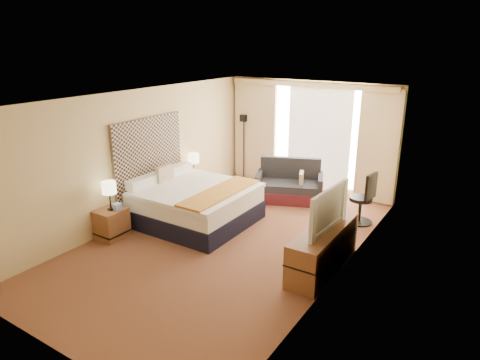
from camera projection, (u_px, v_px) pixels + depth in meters
The scene contains 21 objects.
floor at pixel (228, 240), 7.81m from camera, with size 4.20×7.00×0.02m, color maroon.
ceiling at pixel (227, 97), 6.99m from camera, with size 4.20×7.00×0.02m, color silver.
wall_back at pixel (310, 136), 10.20m from camera, with size 4.20×0.02×2.60m, color #D2B980.
wall_front at pixel (44, 253), 4.61m from camera, with size 4.20×0.02×2.60m, color #D2B980.
wall_left at pixel (140, 156), 8.48m from camera, with size 0.02×7.00×2.60m, color #D2B980.
wall_right at pixel (344, 195), 6.32m from camera, with size 0.02×7.00×2.60m, color #D2B980.
headboard at pixel (149, 155), 8.63m from camera, with size 0.06×1.85×1.50m, color black.
nightstand_left at pixel (112, 224), 7.85m from camera, with size 0.45×0.52×0.55m, color brown.
nightstand_right at pixel (196, 186), 9.84m from camera, with size 0.45×0.52×0.55m, color brown.
media_dresser at pixel (323, 248), 6.76m from camera, with size 0.50×1.80×0.70m, color brown.
window at pixel (319, 137), 10.04m from camera, with size 2.30×0.02×2.30m, color white.
curtains at pixel (308, 132), 10.07m from camera, with size 4.12×0.19×2.56m.
bed at pixel (194, 203), 8.52m from camera, with size 2.16×1.98×1.05m.
loveseat at pixel (289, 187), 9.71m from camera, with size 1.67×1.30×0.93m.
floor_lamp at pixel (244, 134), 10.97m from camera, with size 0.21×0.21×1.68m.
desk_chair at pixel (363, 201), 8.40m from camera, with size 0.51×0.51×1.06m.
lamp_left at pixel (109, 188), 7.62m from camera, with size 0.26×0.26×0.54m.
lamp_right at pixel (194, 159), 9.57m from camera, with size 0.25×0.25×0.52m.
tissue_box at pixel (117, 207), 7.75m from camera, with size 0.13×0.13×0.12m, color #88A3D2.
telephone at pixel (192, 176), 9.60m from camera, with size 0.16×0.13×0.06m, color black.
television at pixel (322, 208), 6.54m from camera, with size 1.19×0.16×0.69m, color black.
Camera 1 is at (4.01, -5.83, 3.50)m, focal length 32.00 mm.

